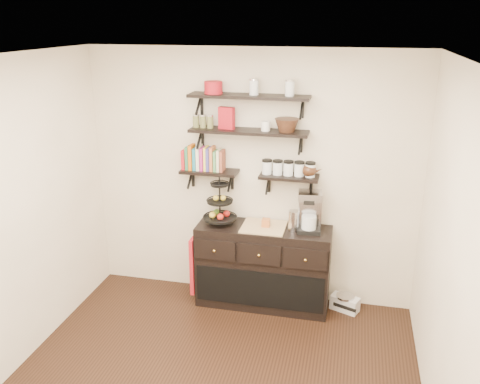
% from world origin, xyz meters
% --- Properties ---
extents(ceiling, '(3.50, 3.50, 0.02)m').
position_xyz_m(ceiling, '(0.00, 0.00, 2.70)').
color(ceiling, white).
rests_on(ceiling, back_wall).
extents(back_wall, '(3.50, 0.02, 2.70)m').
position_xyz_m(back_wall, '(0.00, 1.75, 1.35)').
color(back_wall, white).
rests_on(back_wall, ground).
extents(right_wall, '(0.02, 3.50, 2.70)m').
position_xyz_m(right_wall, '(1.75, 0.00, 1.35)').
color(right_wall, white).
rests_on(right_wall, ground).
extents(shelf_top, '(1.20, 0.27, 0.23)m').
position_xyz_m(shelf_top, '(0.00, 1.62, 2.23)').
color(shelf_top, black).
rests_on(shelf_top, back_wall).
extents(shelf_mid, '(1.20, 0.27, 0.23)m').
position_xyz_m(shelf_mid, '(0.00, 1.62, 1.88)').
color(shelf_mid, black).
rests_on(shelf_mid, back_wall).
extents(shelf_low_left, '(0.60, 0.25, 0.23)m').
position_xyz_m(shelf_low_left, '(-0.42, 1.63, 1.43)').
color(shelf_low_left, black).
rests_on(shelf_low_left, back_wall).
extents(shelf_low_right, '(0.60, 0.25, 0.23)m').
position_xyz_m(shelf_low_right, '(0.42, 1.63, 1.43)').
color(shelf_low_right, black).
rests_on(shelf_low_right, back_wall).
extents(cookbooks, '(0.43, 0.15, 0.26)m').
position_xyz_m(cookbooks, '(-0.47, 1.63, 1.57)').
color(cookbooks, red).
rests_on(cookbooks, shelf_low_left).
extents(glass_canisters, '(0.54, 0.10, 0.13)m').
position_xyz_m(glass_canisters, '(0.41, 1.63, 1.51)').
color(glass_canisters, silver).
rests_on(glass_canisters, shelf_low_right).
extents(sideboard, '(1.40, 0.50, 0.92)m').
position_xyz_m(sideboard, '(0.19, 1.51, 0.45)').
color(sideboard, black).
rests_on(sideboard, floor).
extents(fruit_stand, '(0.35, 0.35, 0.52)m').
position_xyz_m(fruit_stand, '(-0.28, 1.52, 1.08)').
color(fruit_stand, black).
rests_on(fruit_stand, sideboard).
extents(candle, '(0.08, 0.08, 0.08)m').
position_xyz_m(candle, '(0.21, 1.51, 0.96)').
color(candle, '#B6602A').
rests_on(candle, sideboard).
extents(coffee_maker, '(0.25, 0.24, 0.43)m').
position_xyz_m(coffee_maker, '(0.65, 1.54, 1.10)').
color(coffee_maker, black).
rests_on(coffee_maker, sideboard).
extents(thermal_carafe, '(0.11, 0.11, 0.22)m').
position_xyz_m(thermal_carafe, '(0.50, 1.49, 1.01)').
color(thermal_carafe, silver).
rests_on(thermal_carafe, sideboard).
extents(apron, '(0.04, 0.27, 0.63)m').
position_xyz_m(apron, '(-0.54, 1.41, 0.45)').
color(apron, maroon).
rests_on(apron, sideboard).
extents(radio, '(0.33, 0.26, 0.18)m').
position_xyz_m(radio, '(1.07, 1.58, 0.09)').
color(radio, silver).
rests_on(radio, floor).
extents(recipe_box, '(0.17, 0.09, 0.22)m').
position_xyz_m(recipe_box, '(-0.23, 1.61, 2.01)').
color(recipe_box, '#A1121C').
rests_on(recipe_box, shelf_mid).
extents(walnut_bowl, '(0.24, 0.24, 0.13)m').
position_xyz_m(walnut_bowl, '(0.38, 1.61, 1.96)').
color(walnut_bowl, black).
rests_on(walnut_bowl, shelf_mid).
extents(ramekins, '(0.09, 0.09, 0.10)m').
position_xyz_m(ramekins, '(0.17, 1.61, 1.95)').
color(ramekins, white).
rests_on(ramekins, shelf_mid).
extents(teapot, '(0.21, 0.17, 0.15)m').
position_xyz_m(teapot, '(0.62, 1.63, 1.52)').
color(teapot, '#391F11').
rests_on(teapot, shelf_low_right).
extents(red_pot, '(0.18, 0.18, 0.12)m').
position_xyz_m(red_pot, '(-0.36, 1.61, 2.31)').
color(red_pot, '#A1121C').
rests_on(red_pot, shelf_top).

